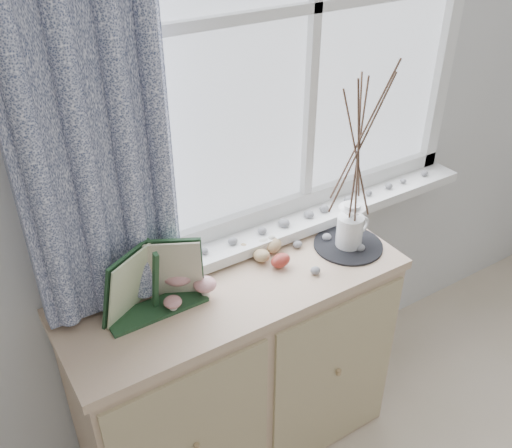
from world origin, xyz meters
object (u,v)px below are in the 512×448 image
(sideboard, at_px, (238,372))
(twig_pitcher, at_px, (359,142))
(toadstool_cluster, at_px, (184,280))
(botanical_book, at_px, (157,283))

(sideboard, xyz_separation_m, twig_pitcher, (0.46, -0.03, 0.84))
(twig_pitcher, bearing_deg, sideboard, 176.78)
(toadstool_cluster, bearing_deg, botanical_book, -153.68)
(botanical_book, height_order, twig_pitcher, twig_pitcher)
(toadstool_cluster, bearing_deg, sideboard, -15.44)
(sideboard, distance_m, botanical_book, 0.62)
(sideboard, bearing_deg, botanical_book, -178.51)
(botanical_book, bearing_deg, sideboard, 1.17)
(toadstool_cluster, relative_size, twig_pitcher, 0.26)
(sideboard, height_order, toadstool_cluster, toadstool_cluster)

